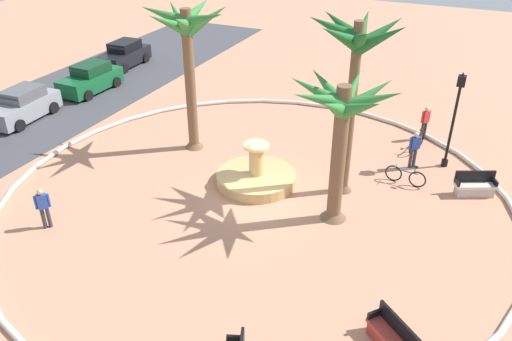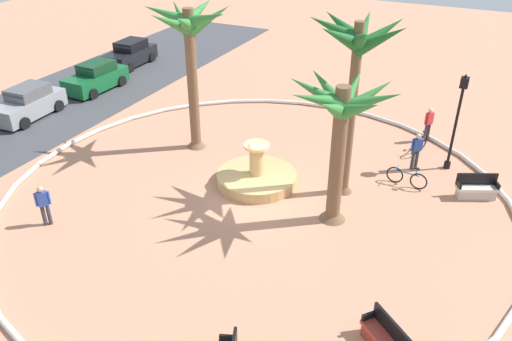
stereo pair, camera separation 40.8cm
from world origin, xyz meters
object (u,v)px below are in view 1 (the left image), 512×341
bench_west (475,187)px  person_cyclist_photo (414,148)px  palm_tree_near_fountain (342,119)px  palm_tree_mid_plaza (355,55)px  lamppost (455,113)px  fountain (256,177)px  bicycle_by_lamppost (417,143)px  bench_north (391,339)px  parked_car_third (91,79)px  parked_car_rightmost (124,55)px  bicycle_red_frame (405,176)px  palm_tree_by_curb (187,42)px  person_cyclist_helmet (425,121)px  parked_car_second (23,106)px  person_pedestrian_stroll (43,206)px

bench_west → person_cyclist_photo: bearing=64.6°
palm_tree_near_fountain → bench_west: palm_tree_near_fountain is taller
palm_tree_mid_plaza → lamppost: size_ratio=1.65×
fountain → bicycle_by_lamppost: bearing=-43.6°
palm_tree_mid_plaza → person_cyclist_photo: 6.03m
bench_west → bench_north: (-9.19, 1.41, 0.00)m
palm_tree_near_fountain → parked_car_third: bearing=68.6°
bench_north → lamppost: lamppost is taller
palm_tree_near_fountain → lamppost: size_ratio=1.27×
lamppost → parked_car_rightmost: bearing=75.7°
bench_west → bicycle_red_frame: (-0.29, 2.67, 0.04)m
palm_tree_by_curb → parked_car_rightmost: size_ratio=1.65×
lamppost → person_cyclist_helmet: (2.32, 1.31, -1.57)m
palm_tree_mid_plaza → bicycle_red_frame: size_ratio=4.14×
person_cyclist_photo → fountain: bearing=125.8°
person_cyclist_helmet → palm_tree_near_fountain: bearing=166.5°
bicycle_by_lamppost → bench_north: bearing=-173.7°
palm_tree_mid_plaza → lamppost: bearing=-42.6°
palm_tree_mid_plaza → lamppost: (3.86, -3.54, -3.10)m
palm_tree_mid_plaza → parked_car_rightmost: palm_tree_mid_plaza is taller
palm_tree_mid_plaza → bench_north: bearing=-154.6°
palm_tree_by_curb → bicycle_by_lamppost: bearing=-67.0°
bicycle_red_frame → bicycle_by_lamppost: 3.33m
fountain → bicycle_red_frame: bearing=-66.0°
person_cyclist_helmet → parked_car_third: person_cyclist_helmet is taller
bench_north → lamppost: size_ratio=0.36×
bicycle_red_frame → lamppost: bearing=-29.6°
bench_north → palm_tree_near_fountain: bearing=31.5°
parked_car_rightmost → lamppost: bearing=-104.3°
parked_car_second → person_pedestrian_stroll: bearing=-129.8°
bench_north → parked_car_second: size_ratio=0.38×
palm_tree_near_fountain → bicycle_red_frame: size_ratio=3.19×
parked_car_third → parked_car_second: bearing=174.6°
bicycle_by_lamppost → parked_car_rightmost: bearing=77.5°
lamppost → parked_car_rightmost: size_ratio=1.06×
palm_tree_mid_plaza → person_cyclist_helmet: (6.18, -2.23, -4.66)m
palm_tree_by_curb → palm_tree_near_fountain: bearing=-110.3°
person_cyclist_helmet → palm_tree_mid_plaza: bearing=160.2°
palm_tree_mid_plaza → parked_car_third: size_ratio=1.76×
person_cyclist_photo → person_pedestrian_stroll: bearing=131.9°
bicycle_red_frame → person_cyclist_photo: 1.66m
fountain → lamppost: 8.76m
bench_west → lamppost: 3.26m
bench_west → person_cyclist_photo: 3.01m
palm_tree_by_curb → person_cyclist_photo: bearing=-76.6°
bench_north → lamppost: (11.21, -0.05, 2.18)m
lamppost → person_cyclist_photo: (-0.75, 1.31, -1.57)m
lamppost → bicycle_red_frame: 3.41m
parked_car_second → bicycle_red_frame: bearing=-85.1°
lamppost → parked_car_second: 21.23m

